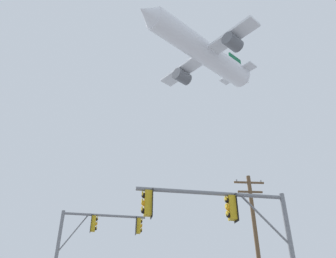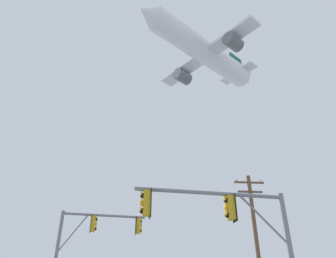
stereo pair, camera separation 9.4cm
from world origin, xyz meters
TOP-DOWN VIEW (x-y plane):
  - signal_pole_near at (2.95, 8.24)m, footprint 5.87×0.88m
  - signal_pole_far at (-3.49, 16.23)m, footprint 4.97×0.89m
  - utility_pole at (7.22, 18.27)m, footprint 2.20×0.28m
  - airplane at (9.25, 39.44)m, footprint 24.40×19.82m

SIDE VIEW (x-z plane):
  - signal_pole_near at x=2.95m, z-range 1.43..7.00m
  - signal_pole_far at x=-3.49m, z-range 1.62..8.37m
  - utility_pole at x=7.22m, z-range 0.31..10.51m
  - airplane at x=9.25m, z-range 38.36..46.00m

